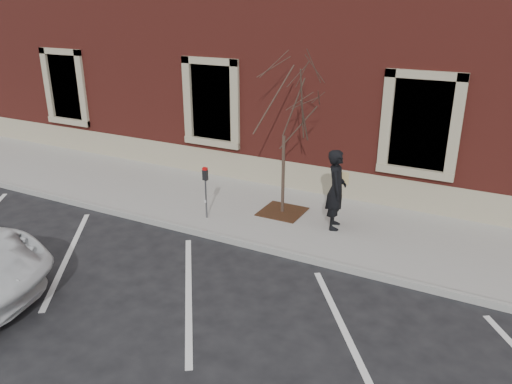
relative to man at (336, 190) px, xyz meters
The scene contains 9 objects.
ground 2.51m from the man, 135.28° to the right, with size 120.00×120.00×0.00m, color #28282B.
sidewalk_near 1.91m from the man, behind, with size 40.00×3.50×0.15m, color #A39F99.
curb_near 2.51m from the man, 134.39° to the right, with size 40.00×0.12×0.15m, color #9E9E99.
parking_stripes 4.25m from the man, 112.89° to the right, with size 28.00×4.40×0.01m, color silver, non-canonical shape.
building_civic 6.99m from the man, 104.53° to the left, with size 40.00×8.62×8.00m.
man is the anchor object (origin of this frame).
parking_meter 3.15m from the man, 162.56° to the right, with size 0.12×0.09×1.31m.
tree_grate 1.77m from the man, behind, with size 1.07×1.07×0.03m, color #462216.
sapling 2.19m from the man, behind, with size 2.19×2.19×3.66m.
Camera 1 is at (4.98, -8.90, 5.26)m, focal length 35.00 mm.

